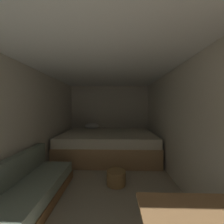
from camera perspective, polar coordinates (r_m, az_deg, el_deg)
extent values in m
plane|color=#A39984|center=(2.76, -3.76, -28.67)|extent=(7.14, 7.14, 0.00)
cube|color=beige|center=(4.98, -1.00, -2.00)|extent=(2.76, 0.05, 2.14)
cube|color=beige|center=(2.87, -32.00, -5.13)|extent=(0.05, 5.14, 2.14)
cube|color=beige|center=(2.65, 27.00, -5.61)|extent=(0.05, 5.14, 2.14)
cube|color=white|center=(2.50, -3.87, 19.53)|extent=(2.76, 5.14, 0.05)
cube|color=tan|center=(4.18, -1.61, -14.44)|extent=(2.54, 1.78, 0.46)
cube|color=beige|center=(4.09, -1.61, -9.79)|extent=(2.50, 1.74, 0.23)
ellipsoid|color=white|center=(4.80, -8.01, -5.52)|extent=(0.46, 0.30, 0.19)
cube|color=olive|center=(2.38, -35.27, -32.67)|extent=(0.67, 2.47, 0.14)
cube|color=gray|center=(2.29, -35.36, -29.33)|extent=(0.63, 2.43, 0.19)
cylinder|color=olive|center=(2.85, 1.69, -24.79)|extent=(0.35, 0.35, 0.25)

